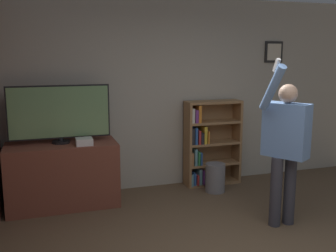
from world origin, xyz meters
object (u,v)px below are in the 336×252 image
(television, at_px, (60,113))
(waste_bin, at_px, (215,178))
(game_console, at_px, (84,142))
(bookshelf, at_px, (207,144))
(person, at_px, (286,141))

(television, height_order, waste_bin, television)
(game_console, bearing_deg, bookshelf, 11.92)
(waste_bin, bearing_deg, person, -78.19)
(television, distance_m, waste_bin, 2.29)
(television, xyz_separation_m, game_console, (0.27, -0.19, -0.34))
(bookshelf, height_order, waste_bin, bookshelf)
(waste_bin, bearing_deg, bookshelf, 86.07)
(person, bearing_deg, television, -152.13)
(person, height_order, waste_bin, person)
(game_console, xyz_separation_m, waste_bin, (1.80, 0.03, -0.65))
(person, bearing_deg, game_console, -151.44)
(bookshelf, relative_size, waste_bin, 3.09)
(television, distance_m, game_console, 0.47)
(waste_bin, bearing_deg, game_console, -179.04)
(game_console, xyz_separation_m, bookshelf, (1.82, 0.38, -0.24))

